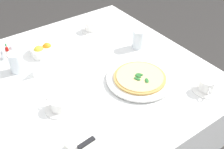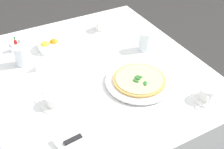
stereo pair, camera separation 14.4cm
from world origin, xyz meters
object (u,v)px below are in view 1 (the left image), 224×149
pizza_plate (140,79)px  pizza (140,77)px  menu_card (39,69)px  coffee_cup_far_right (207,86)px  coffee_cup_far_left (92,27)px  hot_sauce_bottle (7,51)px  salt_shaker (12,50)px  napkin_folded (96,139)px  water_glass_center_back (138,40)px  dinner_knife (97,136)px  coffee_cup_right_edge (59,105)px  pepper_shaker (3,55)px  water_glass_left_edge (16,64)px  citrus_bowl (43,50)px

pizza_plate → pizza: size_ratio=1.28×
menu_card → pizza_plate: bearing=-71.0°
coffee_cup_far_right → coffee_cup_far_left: 0.82m
hot_sauce_bottle → salt_shaker: hot_sauce_bottle is taller
napkin_folded → water_glass_center_back: bearing=26.3°
napkin_folded → hot_sauce_bottle: bearing=85.0°
napkin_folded → salt_shaker: salt_shaker is taller
pizza → dinner_knife: (-0.38, -0.19, -0.00)m
coffee_cup_right_edge → napkin_folded: coffee_cup_right_edge is taller
coffee_cup_far_left → napkin_folded: (-0.46, -0.76, -0.02)m
coffee_cup_right_edge → pepper_shaker: (-0.07, 0.53, -0.00)m
coffee_cup_far_left → water_glass_center_back: water_glass_center_back is taller
pizza_plate → dinner_knife: dinner_knife is taller
hot_sauce_bottle → salt_shaker: 0.03m
coffee_cup_far_right → dinner_knife: coffee_cup_far_right is taller
water_glass_center_back → salt_shaker: 0.72m
hot_sauce_bottle → pepper_shaker: 0.03m
water_glass_left_edge → napkin_folded: 0.63m
citrus_bowl → salt_shaker: (-0.15, 0.10, -0.00)m
salt_shaker → menu_card: menu_card is taller
coffee_cup_right_edge → pepper_shaker: 0.53m
napkin_folded → coffee_cup_far_right: bearing=-16.0°
citrus_bowl → coffee_cup_far_left: bearing=9.7°
citrus_bowl → hot_sauce_bottle: (-0.18, 0.09, 0.01)m
pizza → water_glass_left_edge: 0.64m
dinner_knife → hot_sauce_bottle: 0.79m
napkin_folded → pepper_shaker: (-0.11, 0.77, 0.02)m
napkin_folded → dinner_knife: size_ratio=1.23×
pizza → water_glass_center_back: bearing=51.9°
coffee_cup_right_edge → hot_sauce_bottle: hot_sauce_bottle is taller
hot_sauce_bottle → menu_card: (0.08, -0.24, -0.00)m
coffee_cup_far_right → coffee_cup_right_edge: bearing=154.8°
pizza_plate → hot_sauce_bottle: size_ratio=4.02×
hot_sauce_bottle → menu_card: bearing=-72.4°
coffee_cup_far_right → hot_sauce_bottle: size_ratio=1.57×
coffee_cup_far_left → salt_shaker: 0.51m
water_glass_center_back → citrus_bowl: bearing=151.4°
coffee_cup_right_edge → water_glass_left_edge: size_ratio=1.22×
water_glass_center_back → hot_sauce_bottle: water_glass_center_back is taller
coffee_cup_far_right → water_glass_center_back: (-0.02, 0.49, 0.02)m
salt_shaker → menu_card: (0.05, -0.25, 0.00)m
water_glass_center_back → citrus_bowl: (-0.48, 0.26, -0.02)m
coffee_cup_far_right → water_glass_left_edge: 0.96m
menu_card → pepper_shaker: bearing=85.9°
coffee_cup_far_right → water_glass_left_edge: water_glass_left_edge is taller
coffee_cup_right_edge → napkin_folded: size_ratio=0.54×
salt_shaker → dinner_knife: bearing=-86.2°
dinner_knife → citrus_bowl: citrus_bowl is taller
coffee_cup_far_left → citrus_bowl: same height
water_glass_left_edge → salt_shaker: (0.03, 0.17, -0.02)m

